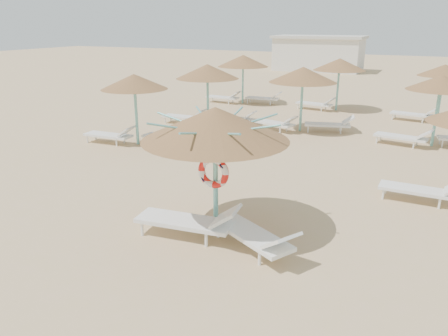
% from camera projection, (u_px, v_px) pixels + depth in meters
% --- Properties ---
extents(ground, '(120.00, 120.00, 0.00)m').
position_uv_depth(ground, '(190.00, 232.00, 9.77)').
color(ground, tan).
rests_on(ground, ground).
extents(main_palapa, '(3.13, 3.13, 2.81)m').
position_uv_depth(main_palapa, '(215.00, 124.00, 9.08)').
color(main_palapa, '#6DBDB6').
rests_on(main_palapa, ground).
extents(lounger_main_a, '(2.34, 0.94, 0.83)m').
position_uv_depth(lounger_main_a, '(191.00, 221.00, 9.41)').
color(lounger_main_a, white).
rests_on(lounger_main_a, ground).
extents(lounger_main_b, '(2.16, 1.58, 0.77)m').
position_uv_depth(lounger_main_b, '(256.00, 236.00, 8.80)').
color(lounger_main_b, white).
rests_on(lounger_main_b, ground).
extents(palapa_field, '(15.34, 13.79, 2.72)m').
position_uv_depth(palapa_field, '(301.00, 75.00, 18.91)').
color(palapa_field, '#6DBDB6').
rests_on(palapa_field, ground).
extents(service_hut, '(8.40, 4.40, 3.25)m').
position_uv_depth(service_hut, '(318.00, 53.00, 41.61)').
color(service_hut, silver).
rests_on(service_hut, ground).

